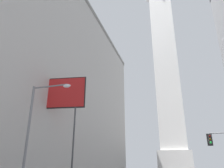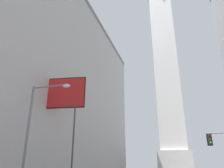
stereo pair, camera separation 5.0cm
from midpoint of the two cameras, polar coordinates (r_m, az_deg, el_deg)
building_left at (r=43.46m, az=-19.51°, el=-0.50°), size 21.78×53.36×31.56m
obelisk at (r=67.86m, az=13.97°, el=4.78°), size 8.41×8.41×62.99m
street_lamp at (r=18.50m, az=-19.36°, el=-9.20°), size 3.53×0.36×7.97m
billboard_sign at (r=26.33m, az=-14.09°, el=-2.98°), size 6.60×1.30×11.59m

